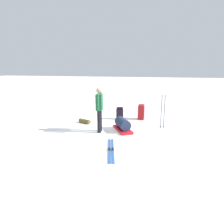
# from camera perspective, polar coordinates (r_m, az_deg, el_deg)

# --- Properties ---
(ground_plane) EXTENTS (80.00, 80.00, 0.00)m
(ground_plane) POSITION_cam_1_polar(r_m,az_deg,el_deg) (7.78, -0.00, -5.02)
(ground_plane) COLOR white
(skier_standing) EXTENTS (0.25, 0.57, 1.70)m
(skier_standing) POSITION_cam_1_polar(r_m,az_deg,el_deg) (7.24, -3.73, 1.37)
(skier_standing) COLOR black
(skier_standing) RESTS_ON ground_plane
(ski_pair_near) EXTENTS (0.58, 1.69, 0.05)m
(ski_pair_near) POSITION_cam_1_polar(r_m,az_deg,el_deg) (5.90, -0.29, -11.02)
(ski_pair_near) COLOR #2E5DAF
(ski_pair_near) RESTS_ON ground_plane
(backpack_large_dark) EXTENTS (0.29, 0.38, 0.71)m
(backpack_large_dark) POSITION_cam_1_polar(r_m,az_deg,el_deg) (9.24, 8.59, -0.01)
(backpack_large_dark) COLOR maroon
(backpack_large_dark) RESTS_ON ground_plane
(backpack_bright) EXTENTS (0.36, 0.29, 0.57)m
(backpack_bright) POSITION_cam_1_polar(r_m,az_deg,el_deg) (9.16, 2.28, -0.42)
(backpack_bright) COLOR black
(backpack_bright) RESTS_ON ground_plane
(ski_poles_planted_near) EXTENTS (0.19, 0.11, 1.34)m
(ski_poles_planted_near) POSITION_cam_1_polar(r_m,az_deg,el_deg) (8.00, 14.75, 0.55)
(ski_poles_planted_near) COLOR black
(ski_poles_planted_near) RESTS_ON ground_plane
(gear_sled) EXTENTS (0.95, 1.19, 0.49)m
(gear_sled) POSITION_cam_1_polar(r_m,az_deg,el_deg) (7.55, 3.16, -3.83)
(gear_sled) COLOR red
(gear_sled) RESTS_ON ground_plane
(sleeping_mat_rolled) EXTENTS (0.58, 0.37, 0.18)m
(sleeping_mat_rolled) POSITION_cam_1_polar(r_m,az_deg,el_deg) (8.62, -8.06, -2.71)
(sleeping_mat_rolled) COLOR brown
(sleeping_mat_rolled) RESTS_ON ground_plane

